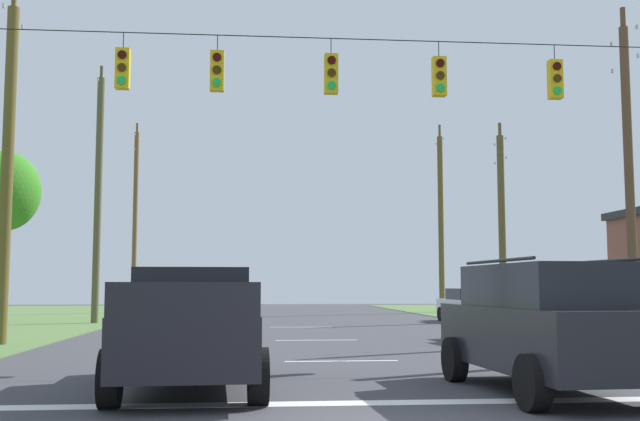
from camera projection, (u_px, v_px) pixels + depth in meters
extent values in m
cube|color=white|center=(391.00, 402.00, 10.83)|extent=(14.54, 0.45, 0.01)
cube|color=white|center=(341.00, 361.00, 16.77)|extent=(2.50, 0.15, 0.01)
cube|color=white|center=(317.00, 340.00, 23.17)|extent=(2.50, 0.15, 0.01)
cube|color=white|center=(301.00, 327.00, 30.45)|extent=(2.50, 0.15, 0.01)
cylinder|color=black|center=(334.00, 38.00, 18.18)|extent=(16.58, 0.02, 0.02)
cylinder|color=black|center=(123.00, 41.00, 17.72)|extent=(0.02, 0.02, 0.39)
cube|color=yellow|center=(123.00, 69.00, 17.65)|extent=(0.32, 0.24, 0.95)
cylinder|color=#310503|center=(122.00, 55.00, 17.54)|extent=(0.20, 0.04, 0.20)
cylinder|color=#352203|center=(122.00, 67.00, 17.51)|extent=(0.20, 0.04, 0.20)
cylinder|color=green|center=(121.00, 80.00, 17.49)|extent=(0.20, 0.04, 0.20)
cylinder|color=black|center=(217.00, 43.00, 17.91)|extent=(0.02, 0.02, 0.39)
cube|color=yellow|center=(217.00, 71.00, 17.85)|extent=(0.32, 0.24, 0.95)
cylinder|color=#310503|center=(217.00, 57.00, 17.74)|extent=(0.20, 0.04, 0.20)
cylinder|color=#352203|center=(217.00, 70.00, 17.71)|extent=(0.20, 0.04, 0.20)
cylinder|color=green|center=(217.00, 82.00, 17.68)|extent=(0.20, 0.04, 0.20)
cylinder|color=black|center=(331.00, 46.00, 18.15)|extent=(0.02, 0.02, 0.39)
cube|color=yellow|center=(331.00, 74.00, 18.08)|extent=(0.32, 0.24, 0.95)
cylinder|color=#310503|center=(332.00, 60.00, 17.97)|extent=(0.20, 0.04, 0.20)
cylinder|color=#352203|center=(332.00, 73.00, 17.94)|extent=(0.20, 0.04, 0.20)
cylinder|color=green|center=(332.00, 85.00, 17.92)|extent=(0.20, 0.04, 0.20)
cylinder|color=black|center=(439.00, 49.00, 18.38)|extent=(0.02, 0.02, 0.39)
cube|color=yellow|center=(439.00, 77.00, 18.32)|extent=(0.32, 0.24, 0.95)
cylinder|color=#310503|center=(440.00, 63.00, 18.21)|extent=(0.20, 0.04, 0.20)
cylinder|color=#352203|center=(441.00, 75.00, 18.18)|extent=(0.20, 0.04, 0.20)
cylinder|color=green|center=(441.00, 88.00, 18.15)|extent=(0.20, 0.04, 0.20)
cylinder|color=black|center=(554.00, 53.00, 18.64)|extent=(0.02, 0.02, 0.39)
cube|color=yellow|center=(555.00, 80.00, 18.57)|extent=(0.32, 0.24, 0.95)
cylinder|color=#310503|center=(557.00, 66.00, 18.46)|extent=(0.20, 0.04, 0.20)
cylinder|color=#352203|center=(557.00, 78.00, 18.43)|extent=(0.20, 0.04, 0.20)
cylinder|color=green|center=(558.00, 90.00, 18.40)|extent=(0.20, 0.04, 0.20)
cube|color=black|center=(190.00, 337.00, 12.32)|extent=(2.23, 5.48, 0.85)
cube|color=black|center=(192.00, 289.00, 13.03)|extent=(1.93, 1.98, 0.70)
cube|color=black|center=(121.00, 298.00, 10.93)|extent=(0.20, 2.38, 0.45)
cube|color=black|center=(253.00, 298.00, 11.18)|extent=(0.20, 2.38, 0.45)
cube|color=black|center=(184.00, 300.00, 9.77)|extent=(1.96, 0.18, 0.45)
cylinder|color=black|center=(138.00, 354.00, 13.96)|extent=(0.31, 0.81, 0.80)
cylinder|color=black|center=(248.00, 353.00, 14.22)|extent=(0.31, 0.81, 0.80)
cylinder|color=black|center=(110.00, 379.00, 10.34)|extent=(0.31, 0.81, 0.80)
cylinder|color=black|center=(258.00, 376.00, 10.60)|extent=(0.31, 0.81, 0.80)
cube|color=black|center=(548.00, 337.00, 11.85)|extent=(2.20, 4.89, 0.95)
cube|color=black|center=(550.00, 285.00, 11.78)|extent=(1.96, 3.29, 0.65)
cylinder|color=black|center=(497.00, 261.00, 11.70)|extent=(0.19, 2.72, 0.05)
cylinder|color=black|center=(601.00, 261.00, 11.94)|extent=(0.19, 2.72, 0.05)
cylinder|color=black|center=(455.00, 359.00, 13.28)|extent=(0.30, 0.77, 0.76)
cylinder|color=black|center=(561.00, 358.00, 13.55)|extent=(0.30, 0.77, 0.76)
cylinder|color=black|center=(532.00, 383.00, 10.06)|extent=(0.30, 0.77, 0.76)
cube|color=silver|center=(470.00, 307.00, 34.84)|extent=(2.07, 4.41, 0.70)
cube|color=black|center=(469.00, 294.00, 34.90)|extent=(1.75, 2.20, 0.50)
cylinder|color=black|center=(501.00, 316.00, 33.55)|extent=(0.26, 0.65, 0.64)
cylinder|color=black|center=(461.00, 316.00, 33.28)|extent=(0.26, 0.65, 0.64)
cylinder|color=black|center=(478.00, 314.00, 36.34)|extent=(0.26, 0.65, 0.64)
cylinder|color=black|center=(441.00, 314.00, 36.07)|extent=(0.26, 0.65, 0.64)
cube|color=navy|center=(510.00, 319.00, 22.25)|extent=(2.17, 4.44, 0.70)
cube|color=black|center=(509.00, 299.00, 22.31)|extent=(1.80, 2.23, 0.50)
cylinder|color=black|center=(562.00, 334.00, 20.98)|extent=(0.28, 0.66, 0.64)
cylinder|color=black|center=(501.00, 335.00, 20.67)|extent=(0.28, 0.66, 0.64)
cylinder|color=black|center=(518.00, 329.00, 23.76)|extent=(0.28, 0.66, 0.64)
cylinder|color=black|center=(463.00, 329.00, 23.45)|extent=(0.28, 0.66, 0.64)
cylinder|color=brown|center=(629.00, 181.00, 23.58)|extent=(0.28, 0.28, 9.76)
cube|color=brown|center=(624.00, 40.00, 24.02)|extent=(0.12, 0.12, 2.07)
cylinder|color=#B2B7BC|center=(611.00, 44.00, 24.85)|extent=(0.08, 0.08, 0.12)
cylinder|color=#B2B7BC|center=(637.00, 27.00, 23.21)|extent=(0.08, 0.08, 0.12)
cube|color=brown|center=(625.00, 67.00, 23.93)|extent=(0.12, 0.12, 2.07)
cylinder|color=#B2B7BC|center=(612.00, 71.00, 24.77)|extent=(0.08, 0.08, 0.12)
cylinder|color=#B2B7BC|center=(638.00, 56.00, 23.12)|extent=(0.08, 0.08, 0.12)
cylinder|color=brown|center=(502.00, 228.00, 35.56)|extent=(0.33, 0.33, 8.68)
cube|color=brown|center=(500.00, 144.00, 35.94)|extent=(0.12, 0.12, 2.02)
cylinder|color=#B2B7BC|center=(495.00, 145.00, 36.75)|extent=(0.08, 0.08, 0.12)
cylinder|color=#B2B7BC|center=(506.00, 138.00, 35.15)|extent=(0.08, 0.08, 0.12)
cube|color=brown|center=(500.00, 163.00, 35.85)|extent=(0.12, 0.12, 2.06)
cylinder|color=#B2B7BC|center=(495.00, 163.00, 36.68)|extent=(0.08, 0.08, 0.12)
cylinder|color=#B2B7BC|center=(506.00, 157.00, 35.05)|extent=(0.08, 0.08, 0.12)
cylinder|color=brown|center=(441.00, 224.00, 47.21)|extent=(0.34, 0.34, 10.92)
cube|color=brown|center=(440.00, 143.00, 47.71)|extent=(0.12, 0.12, 2.30)
cylinder|color=#B2B7BC|center=(436.00, 144.00, 48.63)|extent=(0.08, 0.08, 0.12)
cylinder|color=#B2B7BC|center=(443.00, 138.00, 46.80)|extent=(0.08, 0.08, 0.12)
cylinder|color=brown|center=(7.00, 173.00, 21.64)|extent=(0.33, 0.33, 9.67)
cube|color=brown|center=(13.00, 21.00, 22.08)|extent=(0.12, 0.12, 2.20)
cylinder|color=#B2B7BC|center=(22.00, 27.00, 22.96)|extent=(0.08, 0.08, 0.12)
cylinder|color=#B2B7BC|center=(4.00, 6.00, 21.22)|extent=(0.08, 0.08, 0.12)
cylinder|color=brown|center=(98.00, 199.00, 33.80)|extent=(0.31, 0.31, 10.94)
cube|color=brown|center=(101.00, 87.00, 34.30)|extent=(0.12, 0.12, 1.90)
cylinder|color=#B2B7BC|center=(104.00, 88.00, 35.06)|extent=(0.08, 0.08, 0.12)
cylinder|color=#B2B7BC|center=(98.00, 80.00, 33.56)|extent=(0.08, 0.08, 0.12)
cylinder|color=brown|center=(135.00, 222.00, 46.23)|extent=(0.28, 0.28, 11.00)
cube|color=brown|center=(137.00, 139.00, 46.73)|extent=(0.12, 0.12, 1.93)
cylinder|color=#B2B7BC|center=(139.00, 139.00, 47.50)|extent=(0.08, 0.08, 0.12)
cylinder|color=#B2B7BC|center=(135.00, 134.00, 45.98)|extent=(0.08, 0.08, 0.12)
cube|color=brown|center=(137.00, 153.00, 46.64)|extent=(0.12, 0.12, 2.36)
cylinder|color=#B2B7BC|center=(139.00, 154.00, 47.59)|extent=(0.08, 0.08, 0.12)
cylinder|color=#B2B7BC|center=(134.00, 148.00, 45.72)|extent=(0.08, 0.08, 0.12)
cylinder|color=brown|center=(0.00, 267.00, 34.66)|extent=(0.26, 0.26, 4.95)
ellipsoid|color=#36821F|center=(3.00, 191.00, 35.00)|extent=(3.31, 3.31, 3.69)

